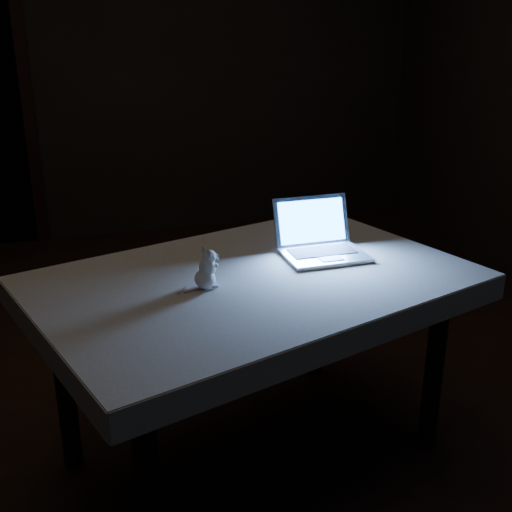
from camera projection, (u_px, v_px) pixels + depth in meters
name	position (u px, v px, depth m)	size (l,w,h in m)	color
floor	(187.00, 412.00, 2.69)	(5.00, 5.00, 0.00)	black
back_wall	(114.00, 56.00, 4.48)	(4.50, 0.04, 2.60)	black
table	(253.00, 370.00, 2.31)	(1.35, 0.87, 0.72)	black
tablecloth	(241.00, 290.00, 2.17)	(1.44, 0.96, 0.09)	beige
laptop	(326.00, 231.00, 2.31)	(0.29, 0.26, 0.20)	#AFAFB4
plush_mouse	(205.00, 269.00, 2.05)	(0.10, 0.10, 0.13)	white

